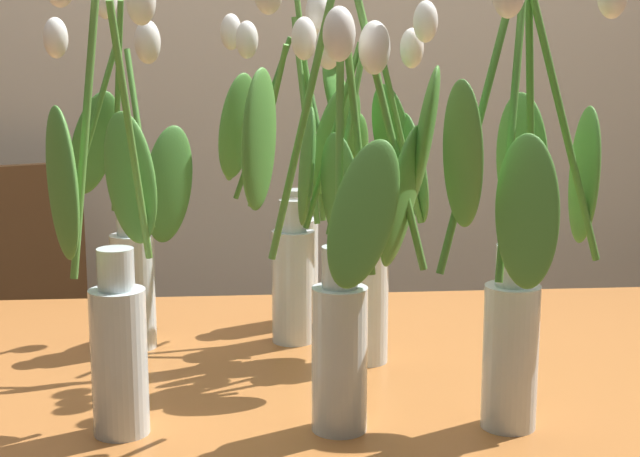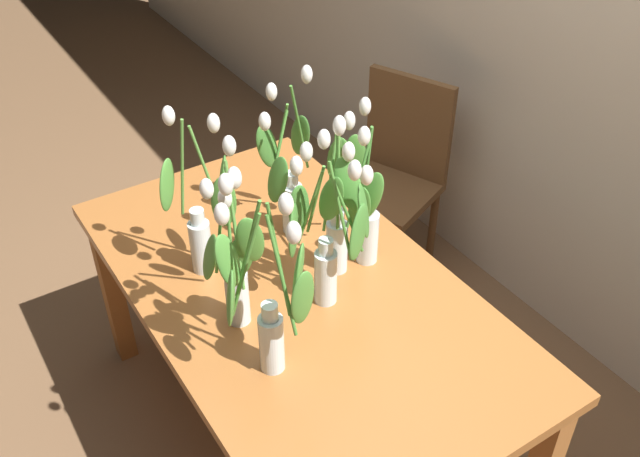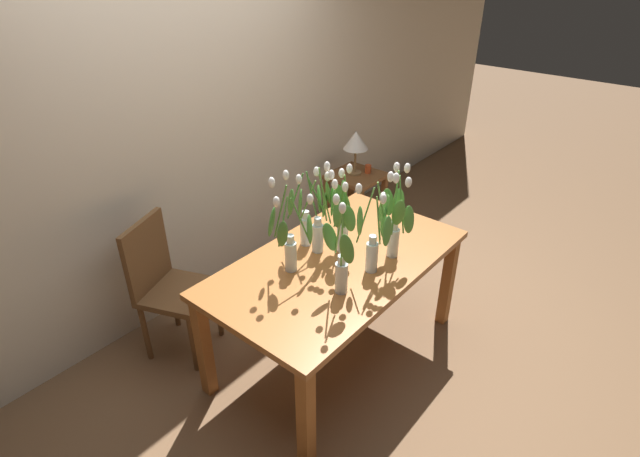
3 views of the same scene
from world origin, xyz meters
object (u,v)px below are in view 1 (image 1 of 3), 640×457
tulip_vase_0 (300,208)px  dining_chair (13,342)px  tulip_vase_4 (122,223)px  tulip_vase_1 (296,207)px  tulip_vase_2 (113,286)px  dining_table (300,432)px  tulip_vase_3 (518,244)px  tulip_vase_6 (366,219)px  tulip_vase_5 (349,247)px

tulip_vase_0 → dining_chair: 1.00m
tulip_vase_4 → tulip_vase_1: bearing=2.8°
tulip_vase_2 → tulip_vase_0: bearing=60.3°
tulip_vase_4 → dining_chair: bearing=115.7°
dining_table → tulip_vase_1: bearing=88.0°
tulip_vase_0 → tulip_vase_2: 0.51m
tulip_vase_3 → tulip_vase_6: size_ratio=1.10×
dining_table → tulip_vase_2: tulip_vase_2 is taller
tulip_vase_4 → tulip_vase_5: (0.31, -0.36, 0.03)m
tulip_vase_0 → tulip_vase_3: size_ratio=0.89×
dining_table → dining_chair: (-0.62, 0.88, -0.12)m
tulip_vase_2 → dining_chair: bearing=109.7°
dining_chair → tulip_vase_3: bearing=-52.0°
tulip_vase_0 → tulip_vase_1: tulip_vase_1 is taller
tulip_vase_5 → dining_table: bearing=101.9°
tulip_vase_3 → tulip_vase_6: (-0.15, 0.28, -0.02)m
dining_table → dining_chair: size_ratio=1.72×
tulip_vase_3 → dining_chair: (-0.87, 1.11, -0.45)m
tulip_vase_2 → dining_chair: size_ratio=0.61×
dining_chair → tulip_vase_6: bearing=-49.1°
tulip_vase_0 → tulip_vase_6: (0.08, -0.19, 0.01)m
tulip_vase_2 → tulip_vase_3: size_ratio=0.97×
tulip_vase_5 → tulip_vase_1: bearing=96.3°
tulip_vase_0 → tulip_vase_2: (-0.25, -0.44, -0.02)m
tulip_vase_2 → dining_table: bearing=40.1°
dining_chair → tulip_vase_5: bearing=-58.8°
tulip_vase_1 → tulip_vase_3: bearing=-57.3°
tulip_vase_2 → tulip_vase_3: tulip_vase_3 is taller
dining_table → tulip_vase_1: 0.34m
dining_table → tulip_vase_2: 0.41m
tulip_vase_5 → dining_chair: tulip_vase_5 is taller
dining_table → tulip_vase_6: 0.33m
tulip_vase_0 → tulip_vase_5: (0.03, -0.46, 0.03)m
tulip_vase_4 → tulip_vase_5: bearing=-49.1°
tulip_vase_0 → tulip_vase_4: 0.30m
tulip_vase_1 → dining_chair: tulip_vase_1 is taller
dining_table → tulip_vase_5: bearing=-78.1°
tulip_vase_5 → tulip_vase_6: (0.06, 0.27, -0.01)m
tulip_vase_3 → tulip_vase_2: bearing=176.3°
tulip_vase_1 → tulip_vase_4: tulip_vase_1 is taller
dining_table → tulip_vase_3: tulip_vase_3 is taller
tulip_vase_0 → tulip_vase_6: 0.21m
dining_table → tulip_vase_0: 0.38m
dining_table → tulip_vase_4: (-0.26, 0.14, 0.29)m
tulip_vase_3 → dining_table: bearing=137.4°
tulip_vase_6 → dining_chair: size_ratio=0.57×
tulip_vase_1 → tulip_vase_6: tulip_vase_1 is taller
tulip_vase_1 → tulip_vase_2: bearing=-124.6°
dining_table → tulip_vase_6: size_ratio=3.02×
tulip_vase_3 → tulip_vase_1: bearing=122.7°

